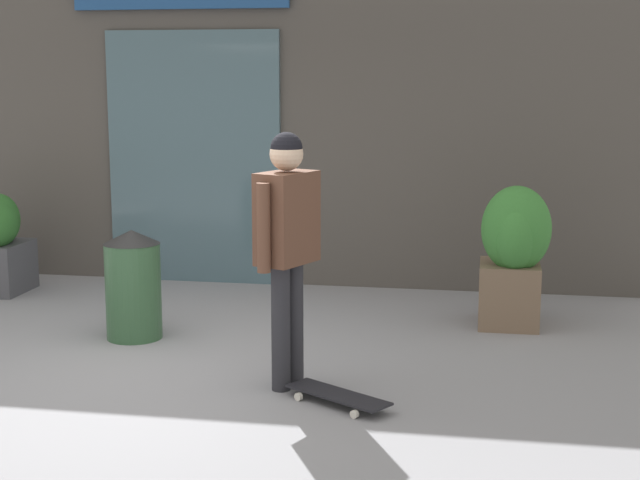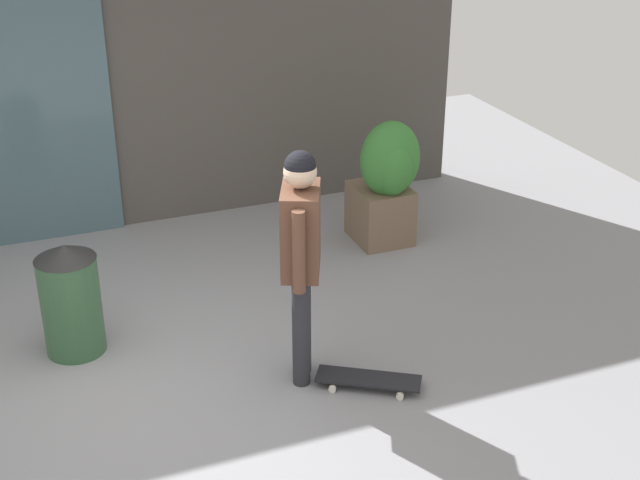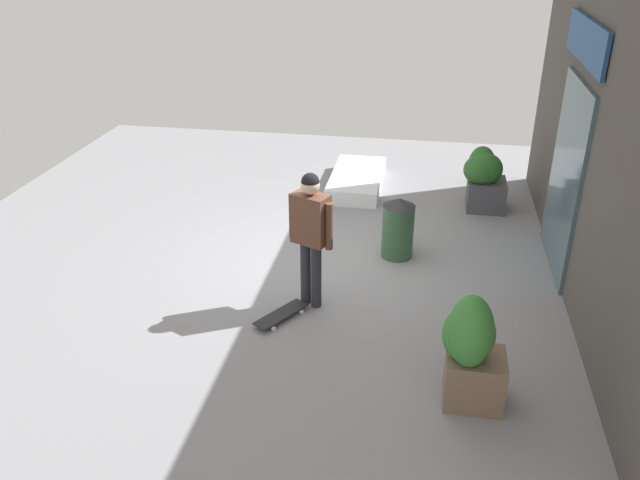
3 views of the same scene
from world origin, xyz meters
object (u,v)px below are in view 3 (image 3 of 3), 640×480
at_px(planter_box_left, 484,177).
at_px(planter_box_right, 471,349).
at_px(skateboard, 281,314).
at_px(skateboarder, 311,226).
at_px(trash_bin, 398,227).

distance_m(planter_box_left, planter_box_right, 5.06).
distance_m(skateboard, planter_box_left, 4.69).
relative_size(skateboarder, planter_box_right, 1.44).
xyz_separation_m(skateboarder, trash_bin, (-1.51, 0.99, -0.64)).
height_order(skateboard, planter_box_right, planter_box_right).
relative_size(skateboarder, trash_bin, 1.96).
xyz_separation_m(skateboard, trash_bin, (-1.91, 1.29, 0.39)).
bearing_deg(skateboard, planter_box_left, 178.61).
xyz_separation_m(skateboarder, planter_box_left, (-3.48, 2.27, -0.54)).
relative_size(skateboarder, planter_box_left, 1.70).
xyz_separation_m(skateboarder, skateboard, (0.40, -0.30, -1.03)).
bearing_deg(skateboard, skateboarder, 175.43).
distance_m(skateboarder, skateboard, 1.15).
bearing_deg(trash_bin, planter_box_right, 16.35).
bearing_deg(skateboarder, trash_bin, 170.01).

